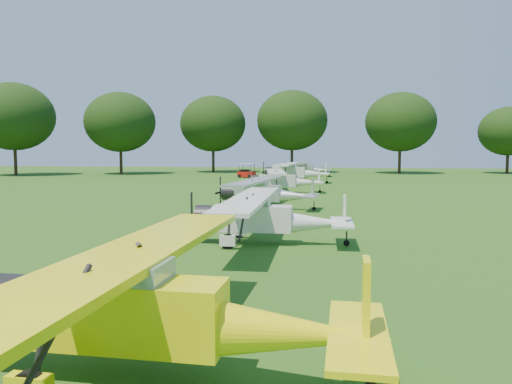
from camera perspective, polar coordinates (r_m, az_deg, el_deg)
ground at (r=22.48m, az=-1.02°, el=-4.33°), size 160.00×160.00×0.00m
tree_belt at (r=22.51m, az=8.40°, el=16.18°), size 137.36×130.27×14.52m
aircraft_2 at (r=8.02m, az=-11.63°, el=-12.37°), size 6.68×10.62×2.10m
aircraft_3 at (r=18.93m, az=1.00°, el=-2.56°), size 6.23×9.90×1.96m
aircraft_4 at (r=30.16m, az=0.95°, el=0.17°), size 6.17×9.82×1.93m
aircraft_5 at (r=41.74m, az=3.07°, el=1.51°), size 6.37×10.11×1.98m
aircraft_6 at (r=54.34m, az=4.33°, el=2.46°), size 7.30×11.61×2.29m
aircraft_7 at (r=67.18m, az=5.71°, el=2.77°), size 6.41×10.22×2.01m
golf_cart at (r=64.38m, az=-1.11°, el=2.20°), size 2.42×1.90×1.81m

